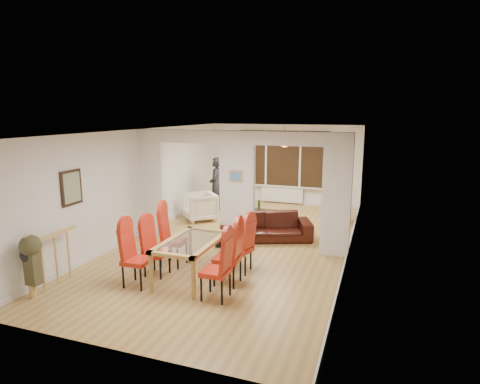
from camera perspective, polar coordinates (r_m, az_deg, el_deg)
The scene contains 24 objects.
floor at distance 9.38m, azimuth -0.39°, elevation -7.35°, with size 5.00×9.00×0.01m, color #B68C49.
room_walls at distance 9.04m, azimuth -0.40°, elevation 0.48°, with size 5.00×9.00×2.60m, color silver, non-canonical shape.
divider_wall at distance 9.04m, azimuth -0.40°, elevation 0.48°, with size 5.00×0.18×2.60m, color white.
bay_window_blinds at distance 13.23m, azimuth 6.14°, elevation 4.77°, with size 3.00×0.08×1.80m, color black.
radiator at distance 13.38m, azimuth 5.99°, elevation -0.36°, with size 1.40×0.08×0.50m, color white.
pendant_light at distance 12.00m, azimuth 6.34°, elevation 7.20°, with size 0.36×0.36×0.36m, color orange.
stair_newel at distance 7.76m, azimuth -25.00°, elevation -8.21°, with size 0.40×1.20×1.10m, color tan, non-canonical shape.
wall_poster at distance 8.21m, azimuth -22.85°, elevation 0.58°, with size 0.04×0.52×0.67m, color gray.
pillar_photo at distance 8.90m, azimuth -0.61°, elevation 2.26°, with size 0.30×0.03×0.25m, color #4C8CD8.
dining_table at distance 7.43m, azimuth -6.90°, elevation -9.53°, with size 0.89×1.58×0.74m, color #B08641, non-canonical shape.
dining_chair_la at distance 7.28m, azimuth -14.46°, elevation -8.83°, with size 0.43×0.43×1.09m, color red, non-canonical shape.
dining_chair_lb at distance 7.66m, azimuth -11.78°, elevation -7.93°, with size 0.41×0.41×1.02m, color red, non-canonical shape.
dining_chair_lc at distance 8.07m, azimuth -9.49°, elevation -6.41°, with size 0.45×0.45×1.14m, color red, non-canonical shape.
dining_chair_ra at distance 6.60m, azimuth -3.49°, elevation -10.56°, with size 0.44×0.44×1.10m, color red, non-canonical shape.
dining_chair_rb at distance 7.13m, azimuth -1.81°, elevation -8.80°, with size 0.44×0.44×1.10m, color red, non-canonical shape.
dining_chair_rc at distance 7.66m, azimuth -0.04°, elevation -7.60°, with size 0.42×0.42×1.04m, color red, non-canonical shape.
sofa at distance 9.62m, azimuth 3.61°, elevation -4.90°, with size 2.17×0.85×0.63m, color black.
armchair at distance 11.32m, azimuth -5.69°, elevation -2.08°, with size 0.85×0.82×0.77m, color beige.
person at distance 12.08m, azimuth -3.43°, elevation 1.00°, with size 0.40×0.61×1.67m, color black.
television at distance 11.37m, azimuth 13.75°, elevation -2.83°, with size 0.13×0.98×0.56m, color black.
coffee_table at distance 11.41m, azimuth 3.76°, elevation -3.30°, with size 1.07×0.53×0.25m, color #332111, non-canonical shape.
bottle at distance 11.51m, azimuth 2.71°, elevation -1.78°, with size 0.07×0.07×0.30m, color #143F19.
bowl at distance 11.30m, azimuth 3.69°, elevation -2.66°, with size 0.22×0.22×0.05m, color #332111.
shoes at distance 9.19m, azimuth -2.46°, elevation -7.41°, with size 0.26×0.28×0.11m, color black, non-canonical shape.
Camera 1 is at (3.01, -8.36, 3.02)m, focal length 30.00 mm.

